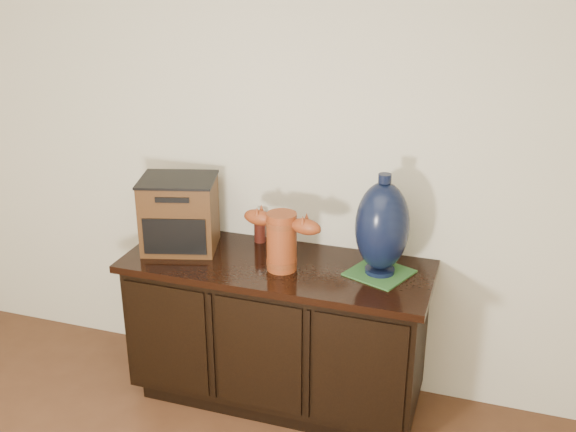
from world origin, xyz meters
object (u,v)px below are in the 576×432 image
(terracotta_vessel, at_px, (282,238))
(sideboard, at_px, (277,331))
(spray_can, at_px, (260,226))
(lamp_base, at_px, (382,227))
(tv_radio, at_px, (180,214))

(terracotta_vessel, bearing_deg, sideboard, 140.67)
(spray_can, bearing_deg, lamp_base, -14.67)
(tv_radio, height_order, lamp_base, lamp_base)
(spray_can, bearing_deg, sideboard, -53.06)
(lamp_base, bearing_deg, terracotta_vessel, -167.88)
(sideboard, distance_m, terracotta_vessel, 0.53)
(terracotta_vessel, bearing_deg, lamp_base, 21.11)
(terracotta_vessel, distance_m, lamp_base, 0.45)
(tv_radio, xyz_separation_m, lamp_base, (0.99, 0.02, 0.05))
(lamp_base, bearing_deg, sideboard, -174.64)
(sideboard, height_order, terracotta_vessel, terracotta_vessel)
(terracotta_vessel, height_order, spray_can, terracotta_vessel)
(tv_radio, bearing_deg, sideboard, -18.26)
(spray_can, bearing_deg, tv_radio, -151.00)
(tv_radio, relative_size, lamp_base, 0.90)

